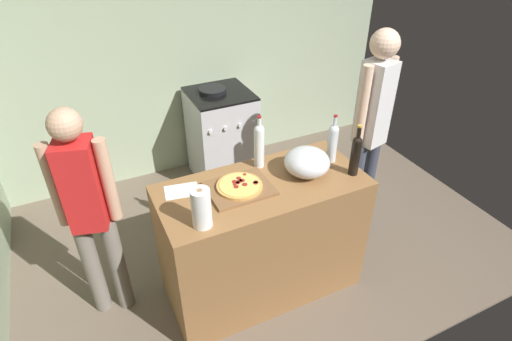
{
  "coord_description": "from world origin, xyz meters",
  "views": [
    {
      "loc": [
        -1.1,
        -1.33,
        2.5
      ],
      "look_at": [
        -0.12,
        0.71,
        0.99
      ],
      "focal_mm": 29.16,
      "sensor_mm": 36.0,
      "label": 1
    }
  ],
  "objects_px": {
    "pizza": "(240,186)",
    "person_in_stripes": "(89,209)",
    "wine_bottle_clear": "(259,144)",
    "wine_bottle_amber": "(333,141)",
    "mixing_bowl": "(307,162)",
    "person_in_red": "(371,126)",
    "stove": "(222,135)",
    "wine_bottle_green": "(356,153)",
    "paper_towel_roll": "(201,208)"
  },
  "relations": [
    {
      "from": "mixing_bowl",
      "to": "wine_bottle_green",
      "type": "distance_m",
      "value": 0.32
    },
    {
      "from": "person_in_stripes",
      "to": "person_in_red",
      "type": "xyz_separation_m",
      "value": [
        2.1,
        -0.04,
        0.12
      ]
    },
    {
      "from": "pizza",
      "to": "person_in_stripes",
      "type": "distance_m",
      "value": 0.93
    },
    {
      "from": "person_in_stripes",
      "to": "person_in_red",
      "type": "bearing_deg",
      "value": -1.15
    },
    {
      "from": "paper_towel_roll",
      "to": "wine_bottle_amber",
      "type": "relative_size",
      "value": 0.7
    },
    {
      "from": "person_in_red",
      "to": "wine_bottle_clear",
      "type": "bearing_deg",
      "value": -177.94
    },
    {
      "from": "pizza",
      "to": "person_in_red",
      "type": "relative_size",
      "value": 0.17
    },
    {
      "from": "wine_bottle_green",
      "to": "pizza",
      "type": "bearing_deg",
      "value": 167.95
    },
    {
      "from": "mixing_bowl",
      "to": "wine_bottle_amber",
      "type": "xyz_separation_m",
      "value": [
        0.24,
        0.07,
        0.06
      ]
    },
    {
      "from": "person_in_red",
      "to": "wine_bottle_green",
      "type": "bearing_deg",
      "value": -139.07
    },
    {
      "from": "wine_bottle_clear",
      "to": "stove",
      "type": "relative_size",
      "value": 0.39
    },
    {
      "from": "mixing_bowl",
      "to": "stove",
      "type": "bearing_deg",
      "value": 90.67
    },
    {
      "from": "pizza",
      "to": "stove",
      "type": "relative_size",
      "value": 0.3
    },
    {
      "from": "wine_bottle_clear",
      "to": "wine_bottle_amber",
      "type": "bearing_deg",
      "value": -17.89
    },
    {
      "from": "pizza",
      "to": "mixing_bowl",
      "type": "distance_m",
      "value": 0.48
    },
    {
      "from": "wine_bottle_amber",
      "to": "paper_towel_roll",
      "type": "bearing_deg",
      "value": -166.03
    },
    {
      "from": "person_in_red",
      "to": "mixing_bowl",
      "type": "bearing_deg",
      "value": -160.36
    },
    {
      "from": "wine_bottle_green",
      "to": "wine_bottle_clear",
      "type": "bearing_deg",
      "value": 145.46
    },
    {
      "from": "pizza",
      "to": "mixing_bowl",
      "type": "height_order",
      "value": "mixing_bowl"
    },
    {
      "from": "wine_bottle_clear",
      "to": "wine_bottle_green",
      "type": "distance_m",
      "value": 0.63
    },
    {
      "from": "wine_bottle_green",
      "to": "person_in_stripes",
      "type": "relative_size",
      "value": 0.23
    },
    {
      "from": "pizza",
      "to": "person_in_stripes",
      "type": "bearing_deg",
      "value": 162.8
    },
    {
      "from": "wine_bottle_clear",
      "to": "person_in_stripes",
      "type": "distance_m",
      "value": 1.14
    },
    {
      "from": "paper_towel_roll",
      "to": "wine_bottle_green",
      "type": "xyz_separation_m",
      "value": [
        1.08,
        0.06,
        0.04
      ]
    },
    {
      "from": "pizza",
      "to": "person_in_stripes",
      "type": "xyz_separation_m",
      "value": [
        -0.89,
        0.28,
        -0.08
      ]
    },
    {
      "from": "mixing_bowl",
      "to": "wine_bottle_amber",
      "type": "relative_size",
      "value": 0.86
    },
    {
      "from": "wine_bottle_amber",
      "to": "wine_bottle_clear",
      "type": "bearing_deg",
      "value": 162.11
    },
    {
      "from": "stove",
      "to": "person_in_red",
      "type": "height_order",
      "value": "person_in_red"
    },
    {
      "from": "stove",
      "to": "pizza",
      "type": "bearing_deg",
      "value": -106.78
    },
    {
      "from": "wine_bottle_amber",
      "to": "stove",
      "type": "bearing_deg",
      "value": 100.13
    },
    {
      "from": "wine_bottle_clear",
      "to": "wine_bottle_green",
      "type": "bearing_deg",
      "value": -34.54
    },
    {
      "from": "wine_bottle_amber",
      "to": "wine_bottle_green",
      "type": "xyz_separation_m",
      "value": [
        0.04,
        -0.2,
        0.0
      ]
    },
    {
      "from": "wine_bottle_clear",
      "to": "person_in_red",
      "type": "relative_size",
      "value": 0.22
    },
    {
      "from": "pizza",
      "to": "wine_bottle_green",
      "type": "relative_size",
      "value": 0.81
    },
    {
      "from": "paper_towel_roll",
      "to": "person_in_red",
      "type": "height_order",
      "value": "person_in_red"
    },
    {
      "from": "wine_bottle_green",
      "to": "person_in_red",
      "type": "relative_size",
      "value": 0.21
    },
    {
      "from": "mixing_bowl",
      "to": "person_in_stripes",
      "type": "distance_m",
      "value": 1.4
    },
    {
      "from": "pizza",
      "to": "wine_bottle_amber",
      "type": "xyz_separation_m",
      "value": [
        0.72,
        0.04,
        0.12
      ]
    },
    {
      "from": "paper_towel_roll",
      "to": "stove",
      "type": "xyz_separation_m",
      "value": [
        0.78,
        1.72,
        -0.59
      ]
    },
    {
      "from": "paper_towel_roll",
      "to": "person_in_stripes",
      "type": "height_order",
      "value": "person_in_stripes"
    },
    {
      "from": "wine_bottle_amber",
      "to": "wine_bottle_green",
      "type": "bearing_deg",
      "value": -79.17
    },
    {
      "from": "person_in_stripes",
      "to": "pizza",
      "type": "bearing_deg",
      "value": -17.2
    },
    {
      "from": "pizza",
      "to": "person_in_stripes",
      "type": "relative_size",
      "value": 0.19
    },
    {
      "from": "wine_bottle_amber",
      "to": "stove",
      "type": "xyz_separation_m",
      "value": [
        -0.26,
        1.46,
        -0.62
      ]
    },
    {
      "from": "paper_towel_roll",
      "to": "wine_bottle_clear",
      "type": "height_order",
      "value": "wine_bottle_clear"
    },
    {
      "from": "paper_towel_roll",
      "to": "person_in_red",
      "type": "relative_size",
      "value": 0.14
    },
    {
      "from": "stove",
      "to": "person_in_stripes",
      "type": "distance_m",
      "value": 1.87
    },
    {
      "from": "mixing_bowl",
      "to": "person_in_red",
      "type": "xyz_separation_m",
      "value": [
        0.74,
        0.26,
        -0.02
      ]
    },
    {
      "from": "stove",
      "to": "person_in_stripes",
      "type": "xyz_separation_m",
      "value": [
        -1.34,
        -1.23,
        0.42
      ]
    },
    {
      "from": "paper_towel_roll",
      "to": "person_in_stripes",
      "type": "distance_m",
      "value": 0.77
    }
  ]
}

